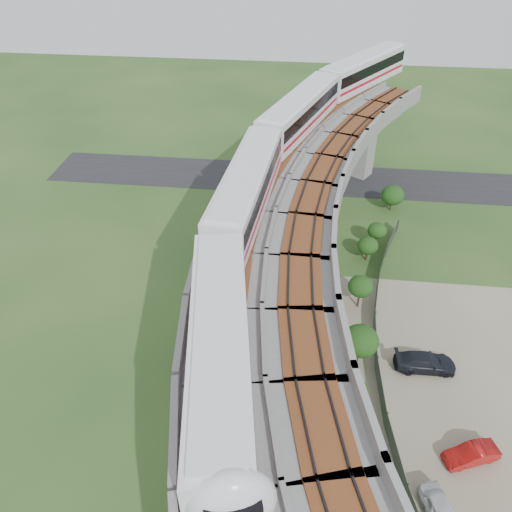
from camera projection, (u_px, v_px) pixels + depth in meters
The scene contains 15 objects.
ground at pixel (266, 360), 39.04m from camera, with size 160.00×160.00×0.00m, color #26481D.
dirt_lot at pixel (455, 397), 36.21m from camera, with size 18.00×26.00×0.04m, color #7E745C.
asphalt_road at pixel (288, 178), 62.79m from camera, with size 60.00×8.00×0.03m, color #232326.
viaduct at pixel (324, 274), 33.23m from camera, with size 19.58×73.98×11.40m.
metro_train at pixel (299, 152), 40.63m from camera, with size 17.35×60.12×3.64m.
fence at pixel (394, 364), 37.73m from camera, with size 3.87×38.73×1.50m.
tree_0 at pixel (393, 195), 55.55m from camera, with size 2.58×2.58×3.02m.
tree_1 at pixel (377, 231), 49.96m from camera, with size 1.91×1.91×2.74m.
tree_2 at pixel (368, 246), 48.28m from camera, with size 2.02×2.02×2.57m.
tree_3 at pixel (361, 286), 42.51m from camera, with size 2.15×2.15×3.24m.
tree_4 at pixel (360, 341), 37.14m from camera, with size 2.75×2.75×3.77m.
tree_5 at pixel (348, 394), 34.16m from camera, with size 2.95×2.95×3.13m.
tree_6 at pixel (368, 483), 29.07m from camera, with size 2.09×2.09×2.86m.
car_red at pixel (471, 454), 31.95m from camera, with size 1.26×3.63×1.19m, color #A4100F.
car_dark at pixel (425, 362), 37.94m from camera, with size 1.89×4.65×1.35m, color black.
Camera 1 is at (2.14, -26.11, 30.08)m, focal length 35.00 mm.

